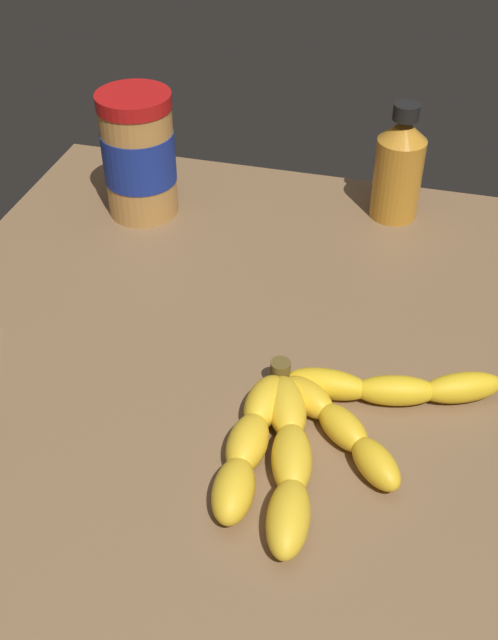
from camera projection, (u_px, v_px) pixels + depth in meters
ground_plane at (222, 361)px, 81.61cm from camera, size 70.51×79.48×3.55cm
banana_bunch at (313, 431)px, 69.29cm from camera, size 24.48×26.40×3.61cm
peanut_butter_jar at (139, 155)px, 96.84cm from camera, size 9.35×9.35×16.30cm
honey_bottle at (399, 167)px, 96.80cm from camera, size 6.24×6.24×15.38cm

